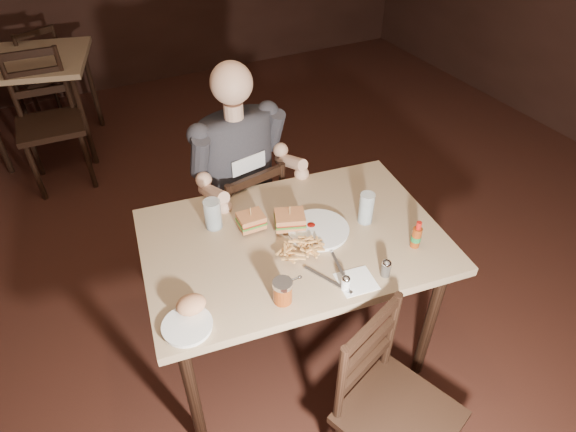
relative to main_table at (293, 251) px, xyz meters
name	(u,v)px	position (x,y,z in m)	size (l,w,h in m)	color
room_shell	(308,72)	(0.15, 0.18, 0.71)	(7.00, 7.00, 7.00)	black
main_table	(293,251)	(0.00, 0.00, 0.00)	(1.34, 0.98, 0.77)	tan
bg_table	(34,69)	(-0.85, 2.68, -0.01)	(0.97, 0.97, 0.77)	tan
chair_far	(241,222)	(-0.02, 0.59, -0.28)	(0.38, 0.42, 0.83)	black
chair_near	(400,417)	(0.08, -0.72, -0.28)	(0.38, 0.42, 0.83)	black
bg_chair_far	(38,75)	(-0.85, 3.23, -0.27)	(0.39, 0.43, 0.85)	black
bg_chair_near	(50,125)	(-0.85, 2.13, -0.22)	(0.44, 0.48, 0.95)	black
diner	(241,154)	(-0.01, 0.55, 0.19)	(0.52, 0.41, 0.90)	#2F2D32
dinner_plate	(318,230)	(0.11, -0.02, 0.08)	(0.26, 0.26, 0.01)	white
sandwich_left	(251,217)	(-0.14, 0.13, 0.14)	(0.11, 0.09, 0.10)	#DD8B53
sandwich_right	(290,216)	(0.02, 0.06, 0.14)	(0.13, 0.10, 0.11)	#DD8B53
fries_pile	(301,247)	(-0.02, -0.10, 0.11)	(0.22, 0.16, 0.04)	#EFB063
ketchup_dollop	(311,225)	(0.09, 0.02, 0.10)	(0.04, 0.04, 0.01)	maroon
glass_left	(213,214)	(-0.27, 0.22, 0.15)	(0.07, 0.07, 0.14)	silver
glass_right	(366,208)	(0.33, -0.04, 0.15)	(0.06, 0.06, 0.15)	silver
hot_sauce	(417,234)	(0.43, -0.27, 0.14)	(0.04, 0.04, 0.13)	maroon
salt_shaker	(346,283)	(0.04, -0.35, 0.11)	(0.03, 0.03, 0.06)	white
pepper_shaker	(386,268)	(0.22, -0.35, 0.11)	(0.04, 0.04, 0.07)	#38332D
syrup_dispenser	(283,291)	(-0.19, -0.29, 0.13)	(0.07, 0.07, 0.10)	maroon
napkin	(356,281)	(0.10, -0.33, 0.08)	(0.14, 0.13, 0.00)	white
knife	(328,280)	(0.00, -0.28, 0.08)	(0.01, 0.22, 0.01)	silver
fork	(338,264)	(0.08, -0.23, 0.08)	(0.01, 0.16, 0.01)	silver
side_plate	(187,327)	(-0.54, -0.26, 0.08)	(0.17, 0.17, 0.01)	white
bread_roll	(191,305)	(-0.51, -0.20, 0.12)	(0.11, 0.09, 0.06)	tan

